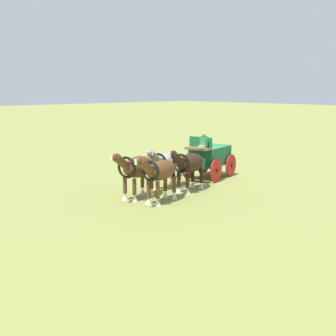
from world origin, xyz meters
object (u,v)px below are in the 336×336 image
object	(u,v)px
show_wagon	(209,157)
draft_horse_rear_off	(167,163)
draft_horse_lead_near	(160,172)
draft_horse_rear_near	(189,164)
draft_horse_lead_off	(137,168)

from	to	relation	value
show_wagon	draft_horse_rear_off	size ratio (longest dim) A/B	1.83
draft_horse_lead_near	show_wagon	bearing A→B (deg)	-160.17
draft_horse_rear_off	draft_horse_lead_near	world-z (taller)	draft_horse_lead_near
draft_horse_rear_off	draft_horse_rear_near	bearing A→B (deg)	103.97
show_wagon	draft_horse_lead_off	distance (m)	6.04
draft_horse_rear_near	draft_horse_lead_off	bearing A→B (deg)	-12.94
draft_horse_lead_near	draft_horse_lead_off	bearing A→B (deg)	-76.94
show_wagon	draft_horse_rear_off	world-z (taller)	show_wagon
draft_horse_rear_near	draft_horse_rear_off	bearing A→B (deg)	-76.03
show_wagon	draft_horse_lead_near	xyz separation A→B (m)	(5.69, 2.05, 0.16)
draft_horse_lead_near	draft_horse_lead_off	distance (m)	1.30
draft_horse_rear_off	draft_horse_lead_near	xyz separation A→B (m)	(2.22, 1.88, 0.09)
show_wagon	draft_horse_lead_off	world-z (taller)	show_wagon
show_wagon	draft_horse_rear_off	bearing A→B (deg)	2.83
show_wagon	draft_horse_lead_near	size ratio (longest dim) A/B	1.85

